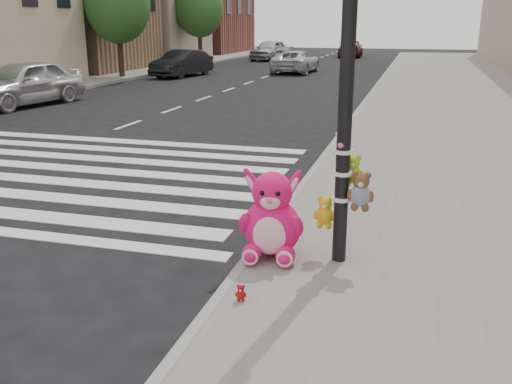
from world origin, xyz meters
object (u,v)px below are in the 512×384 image
at_px(signal_pole, 347,125).
at_px(car_white_near, 296,62).
at_px(car_silver_far, 23,83).
at_px(car_dark_far, 182,63).
at_px(red_teddy, 241,293).
at_px(pink_bunny, 272,220).

height_order(signal_pole, car_white_near, signal_pole).
height_order(car_silver_far, car_white_near, car_silver_far).
distance_m(car_silver_far, car_white_near, 16.79).
height_order(car_silver_far, car_dark_far, car_silver_far).
bearing_deg(car_dark_far, car_silver_far, -85.08).
distance_m(signal_pole, car_silver_far, 16.42).
xyz_separation_m(car_silver_far, car_dark_far, (1.00, 11.61, -0.09)).
xyz_separation_m(car_silver_far, car_white_near, (6.30, 15.56, -0.16)).
bearing_deg(car_silver_far, car_dark_far, 94.63).
bearing_deg(signal_pole, car_white_near, 103.12).
distance_m(red_teddy, car_white_near, 28.08).
bearing_deg(red_teddy, car_dark_far, 106.79).
distance_m(signal_pole, pink_bunny, 1.41).
relative_size(pink_bunny, car_white_near, 0.24).
bearing_deg(red_teddy, signal_pole, 50.63).
bearing_deg(pink_bunny, signal_pole, 0.21).
relative_size(red_teddy, car_white_near, 0.04).
relative_size(signal_pole, car_dark_far, 0.95).
relative_size(car_silver_far, car_dark_far, 1.09).
xyz_separation_m(pink_bunny, red_teddy, (-0.01, -1.21, -0.36)).
bearing_deg(car_dark_far, red_teddy, -55.99).
height_order(pink_bunny, car_dark_far, car_dark_far).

